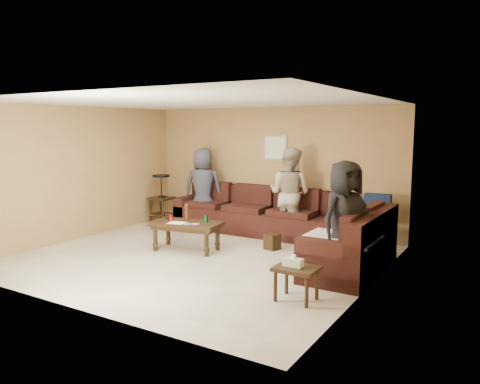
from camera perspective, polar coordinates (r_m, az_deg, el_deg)
The scene contains 10 objects.
room at distance 7.43m, azimuth -5.07°, elevation 4.43°, with size 5.60×5.50×2.50m.
sectional_sofa at distance 8.49m, azimuth 5.61°, elevation -4.25°, with size 4.65×2.90×0.97m.
coffee_table at distance 8.09m, azimuth -6.59°, elevation -4.18°, with size 1.27×0.78×0.78m.
end_table_left at distance 10.52m, azimuth -9.54°, elevation -0.67°, with size 0.48×0.48×1.07m.
side_table_right at distance 5.81m, azimuth 6.82°, elevation -9.53°, with size 0.51×0.42×0.57m.
waste_bin at distance 8.19m, azimuth 3.95°, elevation -6.07°, with size 0.22×0.22×0.27m, color black.
wall_art at distance 9.49m, azimuth 4.33°, elevation 5.42°, with size 0.52×0.04×0.52m.
person_left at distance 9.91m, azimuth -4.51°, elevation 0.53°, with size 0.82×0.53×1.68m, color #313544.
person_middle at distance 8.81m, azimuth 6.07°, elevation -0.21°, with size 0.85×0.66×1.74m, color tan.
person_right at distance 6.62m, azimuth 12.60°, elevation -3.40°, with size 0.81×0.53×1.67m, color black.
Camera 1 is at (4.38, -5.98, 2.11)m, focal length 35.00 mm.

